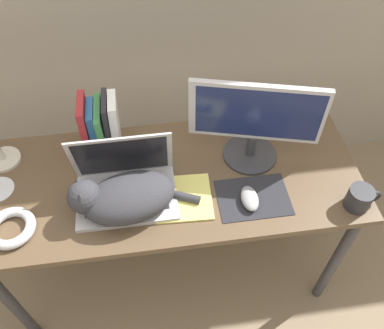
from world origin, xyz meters
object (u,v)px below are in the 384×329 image
at_px(notepad, 183,198).
at_px(mug, 360,198).
at_px(cat, 123,197).
at_px(computer_mouse, 250,198).
at_px(external_monitor, 255,121).
at_px(laptop, 125,185).
at_px(cable_coil, 11,228).
at_px(book_row, 101,128).

distance_m(notepad, mug, 0.63).
xyz_separation_m(cat, mug, (0.83, -0.10, -0.03)).
xyz_separation_m(computer_mouse, notepad, (-0.24, 0.05, -0.02)).
bearing_deg(mug, notepad, 169.19).
bearing_deg(external_monitor, laptop, -166.65).
distance_m(cat, external_monitor, 0.55).
height_order(cat, cable_coil, cat).
xyz_separation_m(external_monitor, book_row, (-0.57, 0.11, -0.07)).
distance_m(book_row, cable_coil, 0.48).
xyz_separation_m(cat, cable_coil, (-0.39, -0.04, -0.05)).
bearing_deg(notepad, computer_mouse, -11.61).
height_order(computer_mouse, cable_coil, computer_mouse).
bearing_deg(cat, external_monitor, 20.50).
relative_size(cat, cable_coil, 2.76).
bearing_deg(cable_coil, cat, 5.21).
bearing_deg(external_monitor, book_row, 168.54).
distance_m(laptop, computer_mouse, 0.45).
distance_m(external_monitor, book_row, 0.58).
distance_m(book_row, notepad, 0.41).
bearing_deg(external_monitor, cable_coil, -165.95).
distance_m(external_monitor, mug, 0.46).
bearing_deg(cable_coil, notepad, 4.92).
xyz_separation_m(laptop, mug, (0.82, -0.17, -0.00)).
bearing_deg(computer_mouse, cat, 175.87).
bearing_deg(notepad, external_monitor, 30.58).
xyz_separation_m(computer_mouse, mug, (0.38, -0.07, 0.02)).
relative_size(external_monitor, mug, 3.71).
distance_m(cat, computer_mouse, 0.45).
distance_m(cat, mug, 0.83).
bearing_deg(cat, book_row, 102.46).
height_order(cat, computer_mouse, cat).
relative_size(computer_mouse, mug, 0.86).
bearing_deg(book_row, cat, -77.54).
bearing_deg(computer_mouse, notepad, 168.39).
xyz_separation_m(laptop, cable_coil, (-0.40, -0.11, -0.03)).
height_order(external_monitor, mug, external_monitor).
bearing_deg(laptop, cat, -97.26).
bearing_deg(mug, external_monitor, 138.56).
xyz_separation_m(laptop, book_row, (-0.08, 0.23, 0.07)).
distance_m(cat, book_row, 0.31).
height_order(cat, notepad, cat).
bearing_deg(notepad, cable_coil, -175.08).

